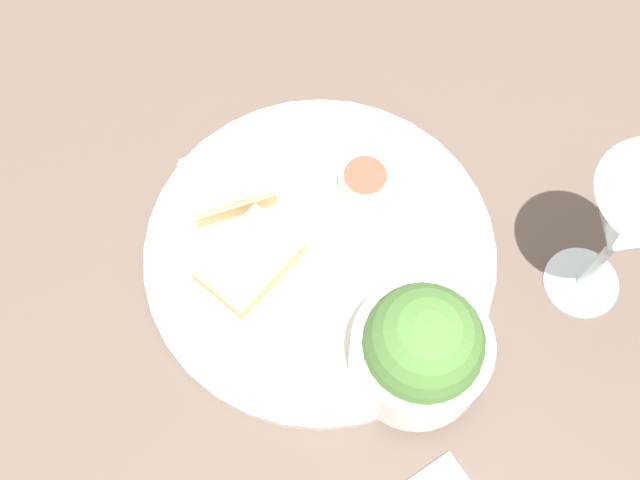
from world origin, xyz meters
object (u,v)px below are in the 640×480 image
at_px(cheese_toast_near, 249,260).
at_px(cheese_toast_far, 227,182).
at_px(wine_glass, 630,226).
at_px(sauce_ramekin, 365,181).
at_px(salad_bowl, 421,349).

height_order(cheese_toast_near, cheese_toast_far, same).
distance_m(cheese_toast_far, wine_glass, 0.32).
height_order(sauce_ramekin, cheese_toast_near, same).
bearing_deg(cheese_toast_far, sauce_ramekin, -45.26).
xyz_separation_m(sauce_ramekin, cheese_toast_near, (-0.12, 0.02, -0.00)).
xyz_separation_m(salad_bowl, cheese_toast_near, (-0.03, 0.15, -0.03)).
height_order(cheese_toast_near, wine_glass, wine_glass).
distance_m(salad_bowl, cheese_toast_far, 0.22).
xyz_separation_m(salad_bowl, wine_glass, (0.16, -0.05, 0.06)).
bearing_deg(salad_bowl, cheese_toast_far, 89.47).
relative_size(cheese_toast_far, wine_glass, 0.52).
distance_m(cheese_toast_near, wine_glass, 0.29).
xyz_separation_m(cheese_toast_far, wine_glass, (0.15, -0.27, 0.09)).
bearing_deg(salad_bowl, sauce_ramekin, 58.12).
xyz_separation_m(cheese_toast_near, cheese_toast_far, (0.04, 0.07, -0.00)).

